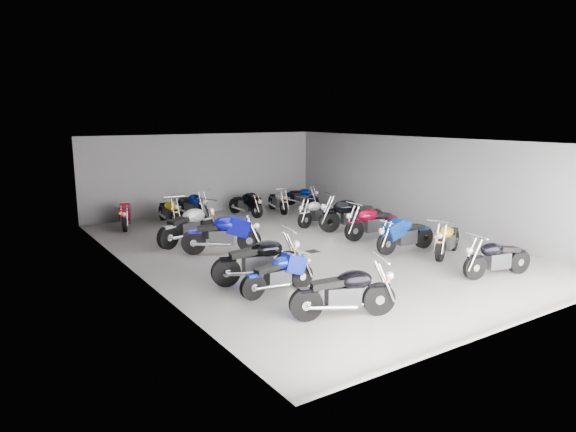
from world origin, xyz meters
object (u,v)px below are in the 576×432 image
motorcycle_right_f (317,212)px  motorcycle_back_e (278,201)px  motorcycle_left_c (259,260)px  motorcycle_back_d (246,204)px  motorcycle_back_c (192,206)px  motorcycle_right_a (497,258)px  motorcycle_right_b (447,239)px  motorcycle_left_e (223,235)px  motorcycle_left_f (189,226)px  motorcycle_back_a (126,215)px  motorcycle_right_d (373,222)px  motorcycle_left_a (345,292)px  motorcycle_left_b (279,274)px  motorcycle_back_f (302,197)px  motorcycle_right_e (351,215)px  motorcycle_right_c (405,234)px  motorcycle_back_b (169,211)px  drain_grate (313,251)px

motorcycle_right_f → motorcycle_back_e: bearing=-18.0°
motorcycle_left_c → motorcycle_back_d: motorcycle_left_c is taller
motorcycle_back_c → motorcycle_right_a: bearing=101.9°
motorcycle_right_b → motorcycle_right_f: bearing=-18.1°
motorcycle_left_e → motorcycle_back_e: size_ratio=1.11×
motorcycle_left_f → motorcycle_back_a: size_ratio=1.21×
motorcycle_right_d → motorcycle_back_a: bearing=49.8°
motorcycle_left_a → motorcycle_left_e: (0.14, 5.69, 0.03)m
motorcycle_back_d → motorcycle_left_a: bearing=60.8°
motorcycle_left_a → motorcycle_back_e: 11.36m
motorcycle_left_b → motorcycle_back_f: bearing=140.7°
motorcycle_right_e → motorcycle_left_f: bearing=94.2°
motorcycle_right_b → motorcycle_right_d: size_ratio=0.86×
motorcycle_right_f → motorcycle_right_c: bearing=166.1°
motorcycle_left_e → motorcycle_back_b: bearing=-157.9°
drain_grate → motorcycle_back_e: motorcycle_back_e is taller
motorcycle_right_e → motorcycle_back_c: 6.12m
motorcycle_back_f → motorcycle_back_d: bearing=-5.9°
motorcycle_back_e → motorcycle_back_f: size_ratio=1.04×
motorcycle_back_c → motorcycle_back_d: motorcycle_back_c is taller
motorcycle_right_c → motorcycle_back_f: size_ratio=1.14×
motorcycle_left_c → motorcycle_right_c: 4.99m
drain_grate → motorcycle_left_b: size_ratio=0.17×
motorcycle_right_d → motorcycle_back_c: (-3.69, 6.00, 0.01)m
motorcycle_left_f → motorcycle_back_e: bearing=98.8°
motorcycle_right_b → drain_grate: bearing=24.6°
drain_grate → motorcycle_right_e: 3.15m
motorcycle_left_e → motorcycle_back_f: 8.07m
motorcycle_left_c → motorcycle_right_f: motorcycle_left_c is taller
motorcycle_right_f → motorcycle_back_c: (-3.37, 3.40, 0.06)m
motorcycle_left_b → motorcycle_right_b: size_ratio=0.99×
motorcycle_left_a → motorcycle_right_a: size_ratio=1.04×
motorcycle_right_e → motorcycle_back_c: motorcycle_right_e is taller
motorcycle_left_f → motorcycle_back_e: size_ratio=1.16×
motorcycle_left_a → motorcycle_back_d: motorcycle_left_a is taller
motorcycle_right_a → motorcycle_back_a: (-6.03, 10.63, -0.01)m
motorcycle_back_b → motorcycle_back_d: 3.13m
drain_grate → motorcycle_back_c: motorcycle_back_c is taller
motorcycle_left_f → motorcycle_right_a: (5.05, -7.29, -0.09)m
motorcycle_back_c → motorcycle_back_f: motorcycle_back_c is taller
motorcycle_right_b → motorcycle_back_a: bearing=12.0°
motorcycle_right_b → motorcycle_back_e: 8.33m
motorcycle_back_c → motorcycle_back_d: 2.14m
motorcycle_left_e → motorcycle_right_c: bearing=82.9°
motorcycle_left_a → motorcycle_right_d: bearing=154.5°
motorcycle_left_e → motorcycle_back_e: motorcycle_left_e is taller
motorcycle_left_b → motorcycle_left_c: bearing=176.0°
motorcycle_right_e → motorcycle_right_f: size_ratio=1.16×
motorcycle_right_a → motorcycle_back_b: bearing=35.3°
motorcycle_left_b → motorcycle_right_a: motorcycle_right_a is taller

